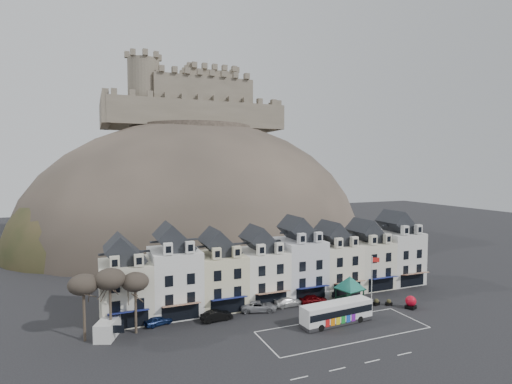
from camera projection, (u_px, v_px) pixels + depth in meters
ground at (336, 336)px, 49.85m from camera, size 300.00×300.00×0.00m
coach_bay_markings at (343, 330)px, 51.76m from camera, size 22.00×7.50×0.01m
townhouse_terrace at (281, 265)px, 64.28m from camera, size 54.40×9.35×11.80m
castle_hill at (203, 240)px, 113.89m from camera, size 100.00×76.00×68.00m
castle at (193, 102)px, 117.44m from camera, size 50.20×22.20×22.00m
tree_left_far at (83, 285)px, 48.01m from camera, size 3.61×3.61×8.24m
tree_left_mid at (110, 280)px, 49.14m from camera, size 3.78×3.78×8.64m
tree_left_near at (135, 282)px, 50.33m from camera, size 3.43×3.43×7.84m
bus at (337, 312)px, 53.65m from camera, size 10.58×3.17×2.94m
bus_shelter at (350, 283)px, 60.61m from camera, size 6.94×6.94×4.51m
red_buoy at (411, 302)px, 59.39m from camera, size 1.70×1.70×1.93m
flagpole at (372, 278)px, 59.61m from camera, size 1.05×0.52×7.85m
white_van at (109, 328)px, 49.74m from camera, size 3.72×5.25×2.20m
planter_west at (376, 302)px, 60.85m from camera, size 1.05×0.71×1.01m
planter_east at (389, 302)px, 60.78m from camera, size 1.04×0.67×0.96m
car_navy at (158, 320)px, 53.24m from camera, size 4.04×2.50×1.28m
car_black at (217, 316)px, 54.72m from camera, size 4.49×1.93×1.44m
car_silver at (259, 306)px, 58.38m from camera, size 5.81×3.95×1.50m
car_white at (288, 302)px, 60.41m from camera, size 4.77×2.05×1.37m
car_maroon at (314, 299)px, 61.28m from camera, size 4.56×2.44×1.48m
car_charcoal at (345, 292)px, 64.57m from camera, size 5.08×2.94×1.58m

